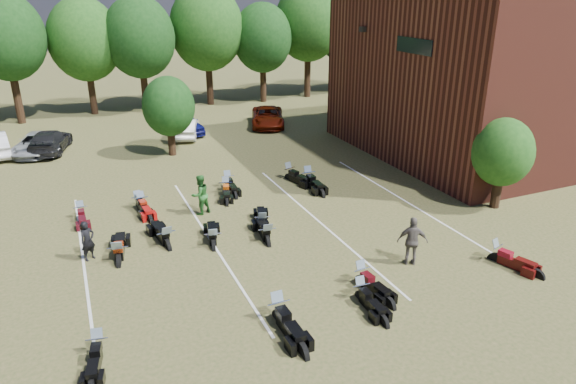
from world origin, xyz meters
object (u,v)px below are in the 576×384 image
person_black (88,241)px  person_green (200,195)px  person_grey (412,241)px  car_4 (183,123)px  motorcycle_3 (279,320)px  motorcycle_14 (82,218)px

person_black → person_green: (5.08, 2.53, 0.15)m
person_grey → car_4: bearing=-51.5°
person_green → motorcycle_3: size_ratio=0.77×
person_green → person_grey: 9.94m
person_black → motorcycle_14: person_black is taller
person_black → motorcycle_3: 8.43m
car_4 → motorcycle_14: car_4 is taller
person_green → person_grey: person_grey is taller
person_green → motorcycle_14: person_green is taller
person_black → motorcycle_14: 4.29m
car_4 → person_green: person_green is taller
car_4 → person_grey: (3.66, -22.29, 0.21)m
person_black → person_grey: person_grey is taller
car_4 → person_grey: person_grey is taller
person_black → person_grey: (11.22, -5.28, 0.17)m
car_4 → person_grey: size_ratio=2.31×
car_4 → person_black: 18.61m
person_black → motorcycle_3: size_ratio=0.65×
car_4 → motorcycle_3: size_ratio=1.81×
person_green → motorcycle_3: bearing=69.1°
person_black → person_green: bearing=-3.4°
car_4 → motorcycle_3: bearing=-105.7°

